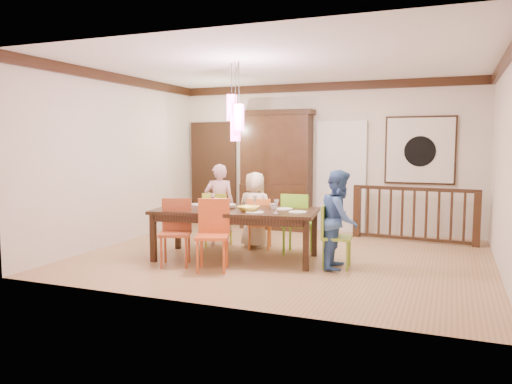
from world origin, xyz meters
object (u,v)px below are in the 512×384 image
(person_end_right, at_px, (340,219))
(balustrade, at_px, (414,213))
(person_far_left, at_px, (219,205))
(person_far_mid, at_px, (255,210))
(china_hutch, at_px, (276,170))
(chair_far_left, at_px, (218,216))
(dining_table, at_px, (236,214))
(chair_end_right, at_px, (337,232))

(person_end_right, bearing_deg, balustrade, -23.34)
(person_end_right, bearing_deg, person_far_left, 66.16)
(balustrade, distance_m, person_far_mid, 2.85)
(balustrade, bearing_deg, person_far_left, -147.28)
(china_hutch, height_order, person_far_mid, china_hutch)
(chair_far_left, relative_size, person_far_mid, 0.72)
(dining_table, distance_m, person_far_mid, 0.88)
(chair_far_left, distance_m, person_far_mid, 0.63)
(chair_far_left, bearing_deg, chair_end_right, 155.76)
(chair_far_left, relative_size, chair_end_right, 1.03)
(chair_far_left, xyz_separation_m, balustrade, (3.02, 1.66, -0.02))
(chair_end_right, relative_size, person_end_right, 0.65)
(chair_end_right, distance_m, person_end_right, 0.18)
(dining_table, height_order, china_hutch, china_hutch)
(dining_table, xyz_separation_m, chair_end_right, (1.52, 0.02, -0.17))
(china_hutch, bearing_deg, dining_table, -83.46)
(dining_table, height_order, person_far_left, person_far_left)
(balustrade, bearing_deg, person_far_mid, -142.59)
(person_far_left, bearing_deg, chair_far_left, 81.70)
(balustrade, xyz_separation_m, person_end_right, (-0.83, -2.35, 0.18))
(balustrade, height_order, person_far_mid, person_far_mid)
(china_hutch, distance_m, person_end_right, 3.32)
(person_far_left, distance_m, person_far_mid, 0.63)
(china_hutch, height_order, person_far_left, china_hutch)
(dining_table, height_order, balustrade, balustrade)
(chair_end_right, xyz_separation_m, balustrade, (0.86, 2.35, -0.00))
(dining_table, xyz_separation_m, person_far_left, (-0.66, 0.82, 0.02))
(person_far_left, relative_size, person_far_mid, 1.10)
(china_hutch, xyz_separation_m, person_end_right, (1.87, -2.70, -0.51))
(chair_end_right, xyz_separation_m, china_hutch, (-1.84, 2.70, 0.69))
(balustrade, bearing_deg, china_hutch, 178.44)
(china_hutch, bearing_deg, chair_far_left, -99.20)
(dining_table, bearing_deg, china_hutch, 88.67)
(balustrade, bearing_deg, chair_end_right, -104.26)
(person_end_right, bearing_deg, chair_end_right, 86.62)
(china_hutch, relative_size, balustrade, 1.10)
(chair_far_left, height_order, person_far_mid, person_far_mid)
(china_hutch, xyz_separation_m, balustrade, (2.69, -0.35, -0.69))
(dining_table, xyz_separation_m, china_hutch, (-0.31, 2.72, 0.52))
(chair_far_left, height_order, chair_end_right, chair_far_left)
(chair_end_right, bearing_deg, person_far_mid, 55.89)
(dining_table, height_order, person_end_right, person_end_right)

